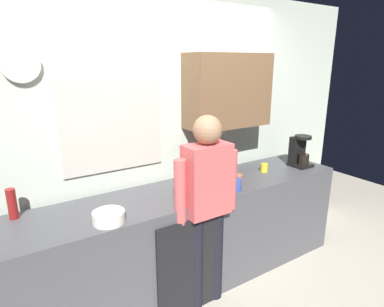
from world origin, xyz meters
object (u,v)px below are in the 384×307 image
at_px(bottle_olive_oil, 195,184).
at_px(mixing_bowl, 109,217).
at_px(cup_terracotta_mug, 238,180).
at_px(person_at_sink, 207,198).
at_px(cup_blue_mug, 236,184).
at_px(cup_yellow_cup, 264,168).
at_px(potted_plant, 216,173).
at_px(dish_soap, 197,181).
at_px(bottle_dark_sauce, 201,170).
at_px(bottle_red_vinegar, 12,204).
at_px(coffee_maker, 299,152).

distance_m(bottle_olive_oil, mixing_bowl, 0.71).
bearing_deg(cup_terracotta_mug, person_at_sink, -160.12).
relative_size(bottle_olive_oil, cup_blue_mug, 2.50).
bearing_deg(cup_terracotta_mug, bottle_olive_oil, -173.18).
bearing_deg(cup_yellow_cup, potted_plant, -174.53).
bearing_deg(cup_terracotta_mug, potted_plant, 163.87).
relative_size(dish_soap, person_at_sink, 0.11).
distance_m(cup_yellow_cup, potted_plant, 0.66).
bearing_deg(potted_plant, bottle_dark_sauce, 87.56).
relative_size(bottle_red_vinegar, person_at_sink, 0.14).
height_order(bottle_red_vinegar, cup_yellow_cup, bottle_red_vinegar).
height_order(coffee_maker, cup_yellow_cup, coffee_maker).
distance_m(potted_plant, dish_soap, 0.18).
xyz_separation_m(bottle_olive_oil, mixing_bowl, (-0.71, -0.01, -0.08)).
distance_m(coffee_maker, mixing_bowl, 2.12).
relative_size(bottle_olive_oil, cup_terracotta_mug, 2.72).
distance_m(bottle_red_vinegar, cup_yellow_cup, 2.21).
bearing_deg(cup_yellow_cup, coffee_maker, -6.62).
height_order(coffee_maker, bottle_dark_sauce, coffee_maker).
bearing_deg(potted_plant, cup_terracotta_mug, -16.13).
bearing_deg(coffee_maker, bottle_dark_sauce, 167.97).
bearing_deg(coffee_maker, bottle_olive_oil, -174.74).
bearing_deg(bottle_olive_oil, cup_terracotta_mug, 6.82).
xyz_separation_m(cup_terracotta_mug, person_at_sink, (-0.46, -0.17, -0.01)).
xyz_separation_m(bottle_olive_oil, person_at_sink, (0.04, -0.11, -0.09)).
bearing_deg(mixing_bowl, cup_yellow_cup, 6.42).
bearing_deg(bottle_dark_sauce, bottle_red_vinegar, 177.98).
relative_size(bottle_dark_sauce, cup_yellow_cup, 2.12).
distance_m(cup_terracotta_mug, mixing_bowl, 1.21).
bearing_deg(potted_plant, coffee_maker, 0.52).
relative_size(coffee_maker, bottle_olive_oil, 1.32).
relative_size(bottle_olive_oil, mixing_bowl, 1.14).
distance_m(cup_blue_mug, cup_terracotta_mug, 0.14).
bearing_deg(dish_soap, coffee_maker, -0.91).
relative_size(bottle_red_vinegar, mixing_bowl, 1.00).
height_order(coffee_maker, cup_terracotta_mug, coffee_maker).
distance_m(bottle_dark_sauce, dish_soap, 0.28).
height_order(cup_yellow_cup, person_at_sink, person_at_sink).
height_order(cup_blue_mug, potted_plant, potted_plant).
bearing_deg(dish_soap, cup_terracotta_mug, -13.31).
distance_m(bottle_red_vinegar, bottle_olive_oil, 1.32).
xyz_separation_m(cup_blue_mug, cup_terracotta_mug, (0.10, 0.09, -0.00)).
relative_size(bottle_red_vinegar, bottle_dark_sauce, 1.22).
relative_size(bottle_dark_sauce, mixing_bowl, 0.82).
height_order(bottle_olive_oil, bottle_dark_sauce, bottle_olive_oil).
relative_size(coffee_maker, bottle_red_vinegar, 1.50).
bearing_deg(bottle_dark_sauce, person_at_sink, -119.80).
bearing_deg(bottle_dark_sauce, cup_yellow_cup, -15.71).
xyz_separation_m(coffee_maker, dish_soap, (-1.28, 0.02, -0.07)).
xyz_separation_m(cup_yellow_cup, cup_blue_mug, (-0.55, -0.21, 0.01)).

